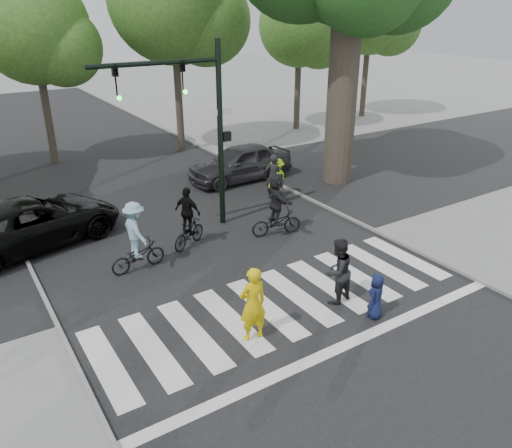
{
  "coord_description": "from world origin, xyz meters",
  "views": [
    {
      "loc": [
        -6.4,
        -7.69,
        6.92
      ],
      "look_at": [
        0.5,
        3.0,
        1.3
      ],
      "focal_mm": 35.0,
      "sensor_mm": 36.0,
      "label": 1
    }
  ],
  "objects_px": {
    "pedestrian_adult": "(338,271)",
    "car_grey": "(240,163)",
    "pedestrian_child": "(376,296)",
    "cyclist_left": "(136,241)",
    "pedestrian_woman": "(253,304)",
    "traffic_signal": "(195,112)",
    "cyclist_right": "(277,208)",
    "car_suv": "(32,222)",
    "cyclist_mid": "(188,223)"
  },
  "relations": [
    {
      "from": "car_suv",
      "to": "traffic_signal",
      "type": "bearing_deg",
      "value": -124.05
    },
    {
      "from": "cyclist_right",
      "to": "pedestrian_woman",
      "type": "bearing_deg",
      "value": -130.36
    },
    {
      "from": "pedestrian_child",
      "to": "cyclist_mid",
      "type": "relative_size",
      "value": 0.6
    },
    {
      "from": "cyclist_mid",
      "to": "car_grey",
      "type": "xyz_separation_m",
      "value": [
        4.65,
        4.64,
        -0.02
      ]
    },
    {
      "from": "cyclist_right",
      "to": "car_grey",
      "type": "relative_size",
      "value": 0.47
    },
    {
      "from": "pedestrian_woman",
      "to": "car_suv",
      "type": "xyz_separation_m",
      "value": [
        -3.15,
        7.74,
        -0.14
      ]
    },
    {
      "from": "cyclist_mid",
      "to": "cyclist_right",
      "type": "xyz_separation_m",
      "value": [
        2.75,
        -0.77,
        0.15
      ]
    },
    {
      "from": "pedestrian_child",
      "to": "pedestrian_adult",
      "type": "height_order",
      "value": "pedestrian_adult"
    },
    {
      "from": "cyclist_left",
      "to": "cyclist_mid",
      "type": "distance_m",
      "value": 1.95
    },
    {
      "from": "cyclist_left",
      "to": "cyclist_right",
      "type": "height_order",
      "value": "cyclist_right"
    },
    {
      "from": "pedestrian_adult",
      "to": "car_grey",
      "type": "height_order",
      "value": "pedestrian_adult"
    },
    {
      "from": "pedestrian_woman",
      "to": "pedestrian_adult",
      "type": "relative_size",
      "value": 1.04
    },
    {
      "from": "cyclist_right",
      "to": "traffic_signal",
      "type": "bearing_deg",
      "value": 135.4
    },
    {
      "from": "traffic_signal",
      "to": "cyclist_left",
      "type": "bearing_deg",
      "value": -150.02
    },
    {
      "from": "cyclist_left",
      "to": "car_grey",
      "type": "distance_m",
      "value": 8.34
    },
    {
      "from": "car_suv",
      "to": "pedestrian_adult",
      "type": "bearing_deg",
      "value": -158.0
    },
    {
      "from": "cyclist_mid",
      "to": "car_grey",
      "type": "relative_size",
      "value": 0.43
    },
    {
      "from": "pedestrian_child",
      "to": "car_suv",
      "type": "bearing_deg",
      "value": -75.48
    },
    {
      "from": "pedestrian_woman",
      "to": "cyclist_right",
      "type": "relative_size",
      "value": 0.85
    },
    {
      "from": "cyclist_right",
      "to": "car_grey",
      "type": "bearing_deg",
      "value": 70.65
    },
    {
      "from": "cyclist_left",
      "to": "cyclist_mid",
      "type": "bearing_deg",
      "value": 17.1
    },
    {
      "from": "cyclist_right",
      "to": "car_suv",
      "type": "height_order",
      "value": "cyclist_right"
    },
    {
      "from": "cyclist_right",
      "to": "car_suv",
      "type": "xyz_separation_m",
      "value": [
        -6.75,
        3.5,
        -0.19
      ]
    },
    {
      "from": "traffic_signal",
      "to": "car_suv",
      "type": "xyz_separation_m",
      "value": [
        -4.92,
        1.69,
        -3.15
      ]
    },
    {
      "from": "cyclist_mid",
      "to": "car_grey",
      "type": "distance_m",
      "value": 6.57
    },
    {
      "from": "traffic_signal",
      "to": "cyclist_right",
      "type": "relative_size",
      "value": 2.84
    },
    {
      "from": "cyclist_left",
      "to": "car_grey",
      "type": "relative_size",
      "value": 0.45
    },
    {
      "from": "pedestrian_adult",
      "to": "cyclist_mid",
      "type": "xyz_separation_m",
      "value": [
        -1.74,
        4.86,
        -0.08
      ]
    },
    {
      "from": "car_grey",
      "to": "car_suv",
      "type": "bearing_deg",
      "value": -78.48
    },
    {
      "from": "pedestrian_woman",
      "to": "pedestrian_child",
      "type": "relative_size",
      "value": 1.55
    },
    {
      "from": "car_suv",
      "to": "cyclist_right",
      "type": "bearing_deg",
      "value": -132.46
    },
    {
      "from": "traffic_signal",
      "to": "pedestrian_adult",
      "type": "distance_m",
      "value": 6.68
    },
    {
      "from": "pedestrian_woman",
      "to": "cyclist_mid",
      "type": "distance_m",
      "value": 5.09
    },
    {
      "from": "pedestrian_adult",
      "to": "cyclist_left",
      "type": "height_order",
      "value": "cyclist_left"
    },
    {
      "from": "pedestrian_woman",
      "to": "cyclist_left",
      "type": "relative_size",
      "value": 0.88
    },
    {
      "from": "car_grey",
      "to": "pedestrian_child",
      "type": "bearing_deg",
      "value": -14.76
    },
    {
      "from": "cyclist_right",
      "to": "pedestrian_adult",
      "type": "bearing_deg",
      "value": -103.97
    },
    {
      "from": "cyclist_left",
      "to": "car_grey",
      "type": "bearing_deg",
      "value": 38.64
    },
    {
      "from": "pedestrian_adult",
      "to": "pedestrian_child",
      "type": "bearing_deg",
      "value": 98.2
    },
    {
      "from": "cyclist_left",
      "to": "cyclist_right",
      "type": "relative_size",
      "value": 0.97
    },
    {
      "from": "pedestrian_child",
      "to": "car_grey",
      "type": "xyz_separation_m",
      "value": [
        2.6,
        10.54,
        0.19
      ]
    },
    {
      "from": "pedestrian_adult",
      "to": "cyclist_right",
      "type": "relative_size",
      "value": 0.82
    },
    {
      "from": "car_suv",
      "to": "car_grey",
      "type": "xyz_separation_m",
      "value": [
        8.65,
        1.91,
        0.02
      ]
    },
    {
      "from": "pedestrian_child",
      "to": "traffic_signal",
      "type": "bearing_deg",
      "value": -101.28
    },
    {
      "from": "traffic_signal",
      "to": "car_grey",
      "type": "xyz_separation_m",
      "value": [
        3.73,
        3.6,
        -3.13
      ]
    },
    {
      "from": "pedestrian_adult",
      "to": "pedestrian_woman",
      "type": "bearing_deg",
      "value": -5.49
    },
    {
      "from": "pedestrian_child",
      "to": "cyclist_left",
      "type": "bearing_deg",
      "value": -74.21
    },
    {
      "from": "traffic_signal",
      "to": "pedestrian_child",
      "type": "bearing_deg",
      "value": -80.73
    },
    {
      "from": "car_suv",
      "to": "cyclist_mid",
      "type": "bearing_deg",
      "value": -139.37
    },
    {
      "from": "cyclist_mid",
      "to": "pedestrian_child",
      "type": "bearing_deg",
      "value": -70.8
    }
  ]
}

